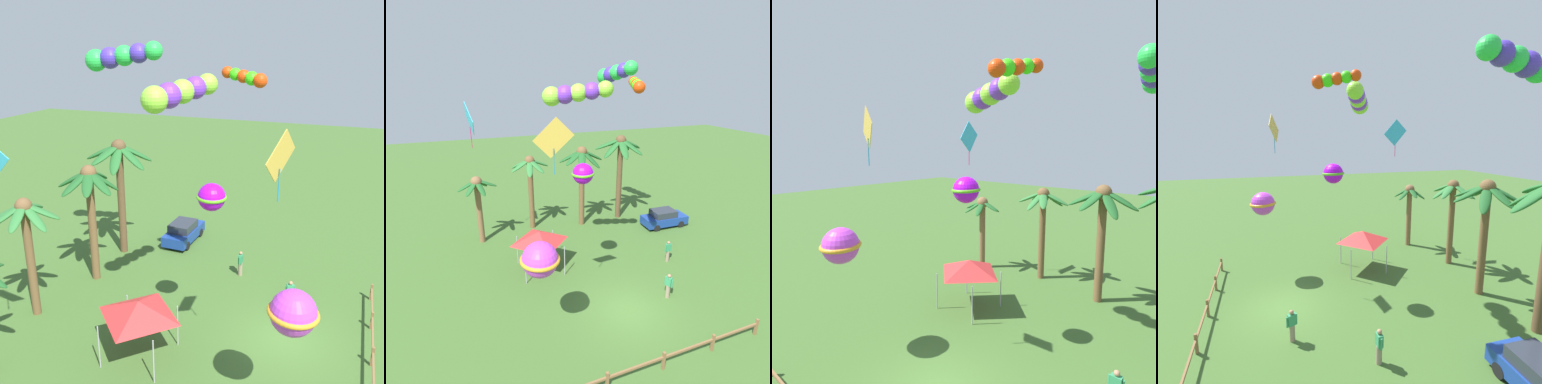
{
  "view_description": "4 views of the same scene",
  "coord_description": "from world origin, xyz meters",
  "views": [
    {
      "loc": [
        -18.08,
        -2.07,
        13.53
      ],
      "look_at": [
        -1.1,
        4.33,
        7.31
      ],
      "focal_mm": 41.11,
      "sensor_mm": 36.0,
      "label": 1
    },
    {
      "loc": [
        -7.98,
        -12.57,
        12.34
      ],
      "look_at": [
        -1.15,
        4.83,
        5.68
      ],
      "focal_mm": 29.74,
      "sensor_mm": 36.0,
      "label": 2
    },
    {
      "loc": [
        7.99,
        -7.67,
        9.3
      ],
      "look_at": [
        -2.76,
        4.68,
        6.95
      ],
      "focal_mm": 30.59,
      "sensor_mm": 36.0,
      "label": 3
    },
    {
      "loc": [
        14.87,
        -0.67,
        9.29
      ],
      "look_at": [
        -2.85,
        4.78,
        5.87
      ],
      "focal_mm": 26.53,
      "sensor_mm": 36.0,
      "label": 4
    }
  ],
  "objects": [
    {
      "name": "kite_ball_4",
      "position": [
        -5.14,
        -0.81,
        4.96
      ],
      "size": [
        2.15,
        2.15,
        1.61
      ],
      "color": "#CB3CDA"
    },
    {
      "name": "kite_tube_2",
      "position": [
        4.14,
        10.51,
        12.78
      ],
      "size": [
        1.56,
        4.47,
        1.65
      ],
      "color": "green"
    },
    {
      "name": "kite_ball_0",
      "position": [
        -1.45,
        3.31,
        7.32
      ],
      "size": [
        1.87,
        1.87,
        1.2
      ],
      "color": "#B00CF1"
    },
    {
      "name": "festival_tent",
      "position": [
        -3.47,
        5.94,
        2.47
      ],
      "size": [
        2.86,
        2.86,
        2.85
      ],
      "color": "#9E9EA3",
      "rests_on": "ground"
    },
    {
      "name": "kite_tube_6",
      "position": [
        -1.35,
        4.81,
        11.59
      ],
      "size": [
        3.76,
        2.22,
        1.4
      ],
      "color": "#90E138"
    },
    {
      "name": "palm_tree_2",
      "position": [
        -6.81,
        11.43,
        3.9
      ],
      "size": [
        3.01,
        2.67,
        5.46
      ],
      "color": "brown",
      "rests_on": "ground"
    },
    {
      "name": "palm_tree_3",
      "position": [
        -2.43,
        12.57,
        4.79
      ],
      "size": [
        3.5,
        3.32,
        6.44
      ],
      "color": "brown",
      "rests_on": "ground"
    },
    {
      "name": "kite_diamond_1",
      "position": [
        -6.87,
        9.95,
        9.85
      ],
      "size": [
        0.43,
        2.18,
        3.05
      ],
      "color": "#35AED9"
    },
    {
      "name": "kite_diamond_3",
      "position": [
        -4.11,
        0.12,
        9.99
      ],
      "size": [
        1.65,
        0.67,
        2.46
      ],
      "color": "gold"
    },
    {
      "name": "palm_tree_0",
      "position": [
        1.85,
        11.62,
        5.31
      ],
      "size": [
        3.9,
        3.85,
        7.07
      ],
      "color": "brown",
      "rests_on": "ground"
    },
    {
      "name": "kite_tube_5",
      "position": [
        1.34,
        2.73,
        12.07
      ],
      "size": [
        1.21,
        2.23,
        0.86
      ],
      "color": "#EF3E0C"
    }
  ]
}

